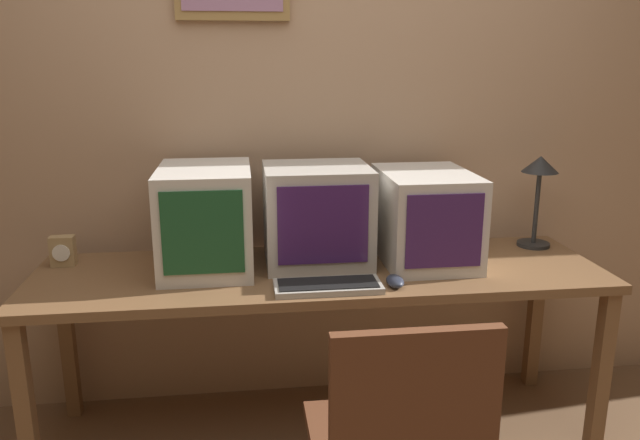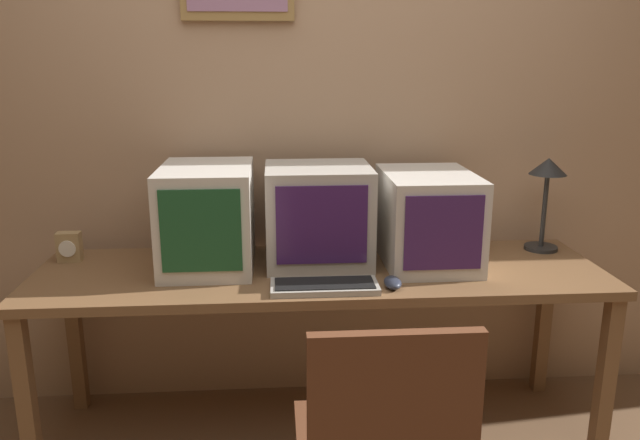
{
  "view_description": "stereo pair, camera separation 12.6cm",
  "coord_description": "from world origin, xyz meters",
  "views": [
    {
      "loc": [
        -0.29,
        -1.42,
        1.54
      ],
      "look_at": [
        0.0,
        0.87,
        0.93
      ],
      "focal_mm": 35.0,
      "sensor_mm": 36.0,
      "label": 1
    },
    {
      "loc": [
        -0.17,
        -1.44,
        1.54
      ],
      "look_at": [
        0.0,
        0.87,
        0.93
      ],
      "focal_mm": 35.0,
      "sensor_mm": 36.0,
      "label": 2
    }
  ],
  "objects": [
    {
      "name": "wall_back",
      "position": [
        -0.0,
        1.27,
        1.3
      ],
      "size": [
        8.0,
        0.08,
        2.6
      ],
      "color": "tan",
      "rests_on": "ground_plane"
    },
    {
      "name": "desk",
      "position": [
        0.0,
        0.87,
        0.66
      ],
      "size": [
        2.21,
        0.65,
        0.73
      ],
      "color": "brown",
      "rests_on": "ground_plane"
    },
    {
      "name": "monitor_left",
      "position": [
        -0.44,
        0.95,
        0.93
      ],
      "size": [
        0.35,
        0.48,
        0.4
      ],
      "color": "beige",
      "rests_on": "desk"
    },
    {
      "name": "monitor_center",
      "position": [
        -0.0,
        0.97,
        0.92
      ],
      "size": [
        0.41,
        0.38,
        0.39
      ],
      "color": "#B7B2A8",
      "rests_on": "desk"
    },
    {
      "name": "monitor_right",
      "position": [
        0.44,
        0.93,
        0.91
      ],
      "size": [
        0.35,
        0.49,
        0.36
      ],
      "color": "beige",
      "rests_on": "desk"
    },
    {
      "name": "keyboard_main",
      "position": [
        -0.0,
        0.65,
        0.74
      ],
      "size": [
        0.39,
        0.16,
        0.03
      ],
      "color": "#A8A399",
      "rests_on": "desk"
    },
    {
      "name": "mouse_near_keyboard",
      "position": [
        0.25,
        0.65,
        0.75
      ],
      "size": [
        0.06,
        0.11,
        0.04
      ],
      "color": "#282D3D",
      "rests_on": "desk"
    },
    {
      "name": "desk_clock",
      "position": [
        -1.01,
        1.04,
        0.79
      ],
      "size": [
        0.09,
        0.06,
        0.12
      ],
      "color": "#A38456",
      "rests_on": "desk"
    },
    {
      "name": "desk_lamp",
      "position": [
        0.97,
        1.06,
        1.03
      ],
      "size": [
        0.15,
        0.15,
        0.4
      ],
      "color": "black",
      "rests_on": "desk"
    }
  ]
}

